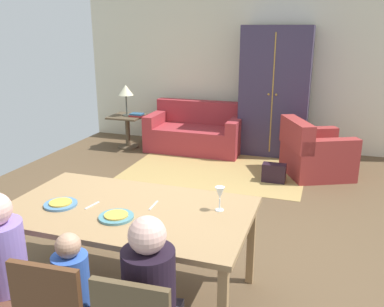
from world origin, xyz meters
TOP-DOWN VIEW (x-y plane):
  - ground_plane at (0.00, 0.45)m, footprint 6.46×6.09m
  - back_wall at (0.00, 3.54)m, footprint 6.46×0.10m
  - dining_table at (-0.18, -1.12)m, footprint 1.85×1.06m
  - plate_near_man at (-0.69, -1.24)m, footprint 0.25×0.25m
  - pizza_near_man at (-0.69, -1.24)m, footprint 0.17×0.17m
  - plate_near_child at (-0.18, -1.30)m, footprint 0.25×0.25m
  - pizza_near_child at (-0.18, -1.30)m, footprint 0.17×0.17m
  - wine_glass at (0.48, -0.94)m, footprint 0.07×0.07m
  - fork at (-0.46, -1.17)m, footprint 0.04×0.15m
  - knife at (-0.02, -1.02)m, footprint 0.02×0.17m
  - person_man at (-0.69, -1.84)m, footprint 0.31×0.41m
  - person_child at (-0.19, -1.84)m, footprint 0.22×0.29m
  - area_rug at (-0.33, 2.08)m, footprint 2.60×1.80m
  - couch at (-0.96, 2.94)m, footprint 1.62×0.86m
  - armchair at (1.06, 2.26)m, footprint 1.14×1.14m
  - armoire at (0.33, 3.15)m, footprint 1.10×0.59m
  - side_table at (-2.15, 2.68)m, footprint 0.56×0.56m
  - table_lamp at (-2.15, 2.68)m, footprint 0.26×0.26m
  - book_lower at (-1.96, 2.66)m, footprint 0.22×0.16m
  - book_upper at (-1.95, 2.68)m, footprint 0.22×0.16m
  - handbag at (0.56, 1.78)m, footprint 0.32×0.16m

SIDE VIEW (x-z plane):
  - ground_plane at x=0.00m, z-range -0.02..0.00m
  - area_rug at x=-0.33m, z-range 0.00..0.01m
  - handbag at x=0.56m, z-range 0.00..0.26m
  - couch at x=-0.96m, z-range -0.11..0.71m
  - armchair at x=1.06m, z-range -0.09..0.73m
  - side_table at x=-2.15m, z-range 0.09..0.67m
  - person_child at x=-0.19m, z-range -0.03..0.89m
  - person_man at x=-0.69m, z-range -0.04..1.07m
  - book_lower at x=-1.96m, z-range 0.58..0.61m
  - book_upper at x=-1.95m, z-range 0.61..0.64m
  - dining_table at x=-0.18m, z-range 0.32..1.08m
  - fork at x=-0.46m, z-range 0.76..0.77m
  - knife at x=-0.02m, z-range 0.76..0.77m
  - plate_near_man at x=-0.69m, z-range 0.76..0.78m
  - plate_near_child at x=-0.18m, z-range 0.76..0.78m
  - pizza_near_man at x=-0.69m, z-range 0.78..0.79m
  - pizza_near_child at x=-0.18m, z-range 0.78..0.79m
  - wine_glass at x=0.48m, z-range 0.80..0.99m
  - table_lamp at x=-2.15m, z-range 0.74..1.28m
  - armoire at x=0.33m, z-range 0.00..2.10m
  - back_wall at x=0.00m, z-range 0.00..2.70m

